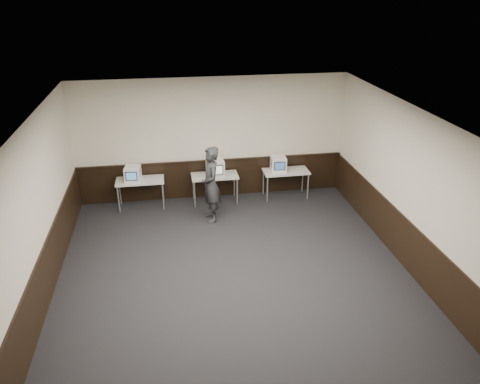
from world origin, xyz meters
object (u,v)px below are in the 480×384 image
object	(u,v)px
desk_left	(140,182)
desk_right	(286,173)
emac_left	(133,174)
emac_right	(278,164)
desk_center	(215,178)
person	(211,185)
emac_center	(215,168)

from	to	relation	value
desk_left	desk_right	xyz separation A→B (m)	(3.80, 0.00, 0.00)
emac_left	emac_right	xyz separation A→B (m)	(3.75, 0.07, 0.01)
emac_left	emac_right	world-z (taller)	emac_right
desk_center	person	distance (m)	1.06
desk_left	emac_right	xyz separation A→B (m)	(3.59, 0.02, 0.27)
emac_left	desk_left	bearing A→B (deg)	21.61
emac_center	emac_right	bearing A→B (deg)	-1.38
emac_center	emac_right	xyz separation A→B (m)	(1.67, 0.05, -0.02)
emac_center	emac_right	world-z (taller)	emac_center
desk_center	emac_left	distance (m)	2.07
person	emac_right	bearing A→B (deg)	112.90
desk_right	emac_left	size ratio (longest dim) A/B	2.68
desk_center	emac_center	bearing A→B (deg)	-58.25
emac_right	person	distance (m)	2.15
desk_center	emac_center	xyz separation A→B (m)	(0.02, -0.03, 0.29)
emac_right	desk_left	bearing A→B (deg)	-175.73
desk_center	emac_right	size ratio (longest dim) A/B	2.69
desk_left	desk_right	size ratio (longest dim) A/B	1.00
emac_center	person	xyz separation A→B (m)	(-0.22, -0.98, -0.04)
desk_left	emac_left	distance (m)	0.31
desk_left	emac_right	size ratio (longest dim) A/B	2.69
emac_center	emac_left	bearing A→B (deg)	177.25
person	desk_right	bearing A→B (deg)	109.90
emac_left	desk_center	bearing A→B (deg)	8.08
emac_left	emac_center	distance (m)	2.07
emac_left	emac_center	bearing A→B (deg)	7.32
emac_center	desk_center	bearing A→B (deg)	118.61
desk_left	emac_center	size ratio (longest dim) A/B	2.46
desk_right	emac_center	distance (m)	1.91
desk_left	desk_center	size ratio (longest dim) A/B	1.00
desk_right	emac_left	bearing A→B (deg)	-179.40
desk_left	desk_center	world-z (taller)	same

